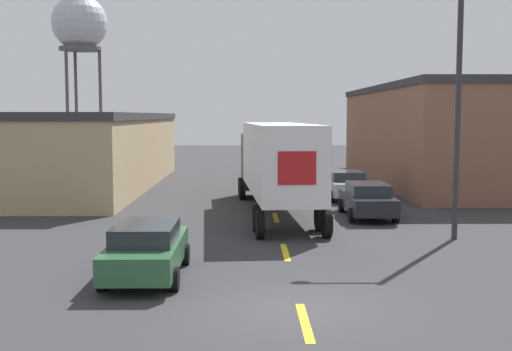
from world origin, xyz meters
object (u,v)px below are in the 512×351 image
at_px(semi_truck, 275,160).
at_px(parked_car_right_far, 346,184).
at_px(parked_car_left_near, 147,249).
at_px(street_lamp, 450,97).
at_px(water_tower, 80,25).
at_px(parked_car_right_mid, 367,199).

relative_size(semi_truck, parked_car_right_far, 3.00).
bearing_deg(parked_car_left_near, parked_car_right_far, 64.10).
distance_m(semi_truck, parked_car_right_far, 6.50).
distance_m(parked_car_left_near, parked_car_right_far, 18.11).
bearing_deg(street_lamp, water_tower, 122.12).
relative_size(semi_truck, street_lamp, 1.59).
relative_size(parked_car_left_near, street_lamp, 0.53).
bearing_deg(street_lamp, parked_car_left_near, -151.89).
distance_m(water_tower, street_lamp, 41.45).
relative_size(parked_car_right_mid, street_lamp, 0.53).
bearing_deg(water_tower, street_lamp, -57.88).
distance_m(parked_car_right_far, water_tower, 32.79).
xyz_separation_m(parked_car_left_near, parked_car_right_far, (7.91, 16.29, 0.00)).
xyz_separation_m(semi_truck, water_tower, (-15.86, 28.44, 9.78)).
xyz_separation_m(parked_car_left_near, parked_car_right_mid, (7.91, 10.18, 0.00)).
bearing_deg(semi_truck, parked_car_right_mid, -20.82).
relative_size(semi_truck, parked_car_left_near, 3.00).
distance_m(parked_car_left_near, water_tower, 43.09).
xyz_separation_m(parked_car_right_far, parked_car_right_mid, (0.00, -6.11, 0.00)).
xyz_separation_m(parked_car_right_mid, street_lamp, (1.91, -4.93, 4.23)).
bearing_deg(water_tower, parked_car_right_far, -49.94).
height_order(semi_truck, parked_car_right_mid, semi_truck).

